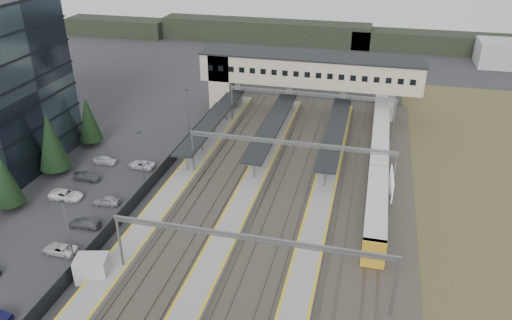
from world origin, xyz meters
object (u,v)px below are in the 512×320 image
(relay_cabin_near, at_px, (92,268))
(billboard, at_px, (391,185))
(train, at_px, (379,149))
(relay_cabin_far, at_px, (91,272))
(footbridge, at_px, (294,72))

(relay_cabin_near, distance_m, billboard, 37.78)
(relay_cabin_near, xyz_separation_m, train, (28.54, 35.52, 0.50))
(relay_cabin_far, height_order, train, train)
(relay_cabin_far, xyz_separation_m, train, (28.65, 35.70, 0.82))
(relay_cabin_near, height_order, billboard, billboard)
(relay_cabin_near, xyz_separation_m, relay_cabin_far, (-0.11, -0.18, -0.32))
(train, height_order, billboard, billboard)
(relay_cabin_near, relative_size, train, 0.07)
(footbridge, bearing_deg, billboard, -58.39)
(footbridge, bearing_deg, relay_cabin_far, -103.36)
(footbridge, xyz_separation_m, billboard, (18.00, -29.25, -4.92))
(relay_cabin_far, bearing_deg, relay_cabin_near, 56.85)
(relay_cabin_near, relative_size, billboard, 0.69)
(billboard, bearing_deg, relay_cabin_near, -143.25)
(train, distance_m, billboard, 13.10)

